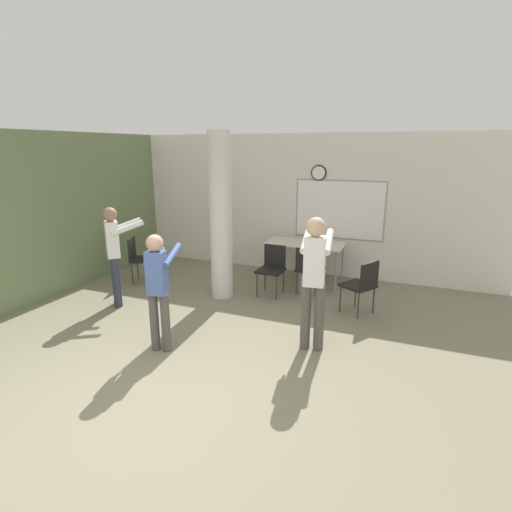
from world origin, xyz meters
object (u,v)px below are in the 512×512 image
at_px(chair_mid_room, 362,283).
at_px(person_playing_side, 314,274).
at_px(chair_table_front, 272,266).
at_px(person_playing_front, 158,284).
at_px(folding_table, 305,246).
at_px(chair_by_left_wall, 139,256).
at_px(bottle_on_table, 308,236).
at_px(person_watching_back, 115,249).
at_px(chair_table_right, 309,267).

bearing_deg(chair_mid_room, person_playing_side, -107.39).
relative_size(chair_mid_room, chair_table_front, 1.00).
bearing_deg(person_playing_side, chair_mid_room, 72.61).
height_order(person_playing_side, person_playing_front, person_playing_side).
distance_m(folding_table, chair_by_left_wall, 3.19).
relative_size(chair_by_left_wall, chair_table_front, 1.00).
height_order(bottle_on_table, person_watching_back, person_watching_back).
bearing_deg(folding_table, chair_by_left_wall, -156.83).
bearing_deg(person_playing_side, chair_by_left_wall, 160.31).
bearing_deg(bottle_on_table, person_watching_back, -134.58).
xyz_separation_m(folding_table, chair_by_left_wall, (-2.92, -1.25, -0.20)).
bearing_deg(chair_by_left_wall, bottle_on_table, 26.06).
xyz_separation_m(chair_table_right, person_watching_back, (-2.77, -1.65, 0.45)).
distance_m(bottle_on_table, chair_mid_room, 1.92).
distance_m(folding_table, person_playing_front, 3.50).
bearing_deg(person_watching_back, person_playing_front, -32.97).
bearing_deg(chair_mid_room, person_playing_front, -136.11).
distance_m(folding_table, person_playing_side, 2.74).
bearing_deg(folding_table, chair_table_front, -110.19).
xyz_separation_m(person_playing_side, person_playing_front, (-1.78, -0.77, -0.12)).
relative_size(chair_by_left_wall, person_playing_front, 0.57).
distance_m(chair_by_left_wall, person_playing_front, 2.91).
height_order(chair_table_right, person_playing_front, person_playing_front).
relative_size(chair_table_right, person_playing_side, 0.50).
distance_m(bottle_on_table, chair_table_right, 1.00).
height_order(chair_table_front, person_watching_back, person_watching_back).
height_order(chair_mid_room, person_playing_side, person_playing_side).
bearing_deg(person_playing_side, folding_table, 107.69).
xyz_separation_m(chair_table_front, person_playing_side, (1.16, -1.68, 0.51)).
bearing_deg(bottle_on_table, chair_table_front, -107.07).
bearing_deg(person_watching_back, person_playing_side, -4.06).
xyz_separation_m(person_watching_back, person_playing_side, (3.33, -0.24, 0.06)).
height_order(chair_table_front, person_playing_side, person_playing_side).
bearing_deg(folding_table, bottle_on_table, 90.27).
height_order(bottle_on_table, chair_table_right, bottle_on_table).
distance_m(chair_table_right, chair_table_front, 0.64).
relative_size(bottle_on_table, person_playing_front, 0.19).
bearing_deg(chair_by_left_wall, chair_table_front, 7.45).
relative_size(folding_table, chair_table_right, 1.69).
bearing_deg(chair_by_left_wall, person_playing_front, -46.95).
relative_size(chair_table_front, person_playing_side, 0.50).
bearing_deg(bottle_on_table, chair_mid_room, -48.51).
distance_m(bottle_on_table, person_watching_back, 3.56).
xyz_separation_m(folding_table, chair_table_right, (0.28, -0.71, -0.20)).
relative_size(bottle_on_table, person_playing_side, 0.16).
xyz_separation_m(chair_by_left_wall, chair_table_right, (3.20, 0.54, 0.00)).
distance_m(folding_table, person_watching_back, 3.44).
bearing_deg(bottle_on_table, chair_by_left_wall, -153.94).
bearing_deg(person_playing_side, person_playing_front, -156.71).
bearing_deg(chair_by_left_wall, chair_mid_room, 0.17).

